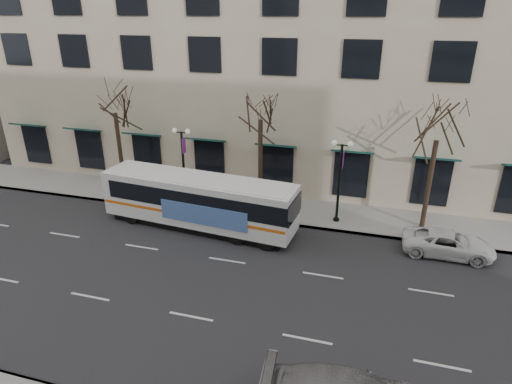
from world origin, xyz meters
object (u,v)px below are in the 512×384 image
(tree_far_mid, at_px, (261,104))
(white_pickup, at_px, (448,243))
(lamp_post_right, at_px, (340,178))
(city_bus, at_px, (200,200))
(lamp_post_left, at_px, (183,163))
(tree_far_left, at_px, (113,99))
(tree_far_right, at_px, (439,123))

(tree_far_mid, distance_m, white_pickup, 13.00)
(lamp_post_right, height_order, city_bus, lamp_post_right)
(city_bus, distance_m, white_pickup, 13.91)
(city_bus, height_order, white_pickup, city_bus)
(city_bus, bearing_deg, tree_far_mid, 55.86)
(tree_far_mid, relative_size, lamp_post_left, 1.64)
(tree_far_mid, distance_m, lamp_post_left, 6.40)
(tree_far_mid, bearing_deg, tree_far_left, -180.00)
(tree_far_mid, relative_size, tree_far_right, 1.06)
(lamp_post_right, xyz_separation_m, white_pickup, (6.07, -2.06, -2.30))
(lamp_post_right, relative_size, city_bus, 0.44)
(tree_far_right, relative_size, white_pickup, 1.73)
(lamp_post_right, relative_size, white_pickup, 1.12)
(tree_far_left, bearing_deg, city_bus, -24.90)
(tree_far_right, distance_m, white_pickup, 6.45)
(tree_far_right, distance_m, city_bus, 14.01)
(tree_far_right, bearing_deg, lamp_post_right, -173.15)
(tree_far_right, xyz_separation_m, lamp_post_left, (-14.99, -0.60, -3.48))
(tree_far_left, xyz_separation_m, tree_far_mid, (10.00, 0.00, 0.21))
(tree_far_left, bearing_deg, white_pickup, -7.20)
(tree_far_mid, distance_m, city_bus, 6.76)
(tree_far_right, relative_size, lamp_post_right, 1.55)
(lamp_post_left, distance_m, lamp_post_right, 10.00)
(tree_far_mid, distance_m, lamp_post_right, 6.41)
(lamp_post_right, bearing_deg, tree_far_mid, 173.17)
(lamp_post_left, height_order, white_pickup, lamp_post_left)
(tree_far_left, distance_m, tree_far_right, 20.00)
(lamp_post_left, distance_m, city_bus, 3.74)
(city_bus, relative_size, white_pickup, 2.55)
(tree_far_left, distance_m, tree_far_mid, 10.00)
(lamp_post_right, xyz_separation_m, city_bus, (-7.78, -2.76, -1.21))
(tree_far_right, bearing_deg, tree_far_mid, 180.00)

